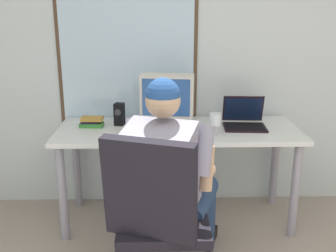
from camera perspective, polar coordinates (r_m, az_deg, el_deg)
The scene contains 9 objects.
wall_rear at distance 3.27m, azimuth 2.89°, elevation 13.13°, with size 4.50×0.08×2.89m.
desk at distance 3.03m, azimuth 1.44°, elevation -2.14°, with size 1.80×0.67×0.76m.
office_chair at distance 2.21m, azimuth -1.61°, elevation -11.97°, with size 0.61×0.64×1.03m.
person_seated at distance 2.41m, azimuth 0.33°, elevation -7.04°, with size 0.68×0.91×1.28m.
crt_monitor at distance 2.96m, azimuth -0.11°, elevation 4.08°, with size 0.40×0.26×0.40m.
laptop at distance 3.10m, azimuth 10.74°, elevation 1.05°, with size 0.33×0.31×0.22m.
wine_glass at distance 2.84m, azimuth 6.72°, elevation 0.80°, with size 0.08×0.08×0.16m.
desk_speaker at distance 3.09m, azimuth -6.93°, elevation 1.69°, with size 0.08×0.09×0.17m.
book_stack at distance 3.09m, azimuth -10.79°, elevation 0.57°, with size 0.18×0.11×0.07m.
Camera 1 is at (-0.26, -0.60, 1.64)m, focal length 42.91 mm.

